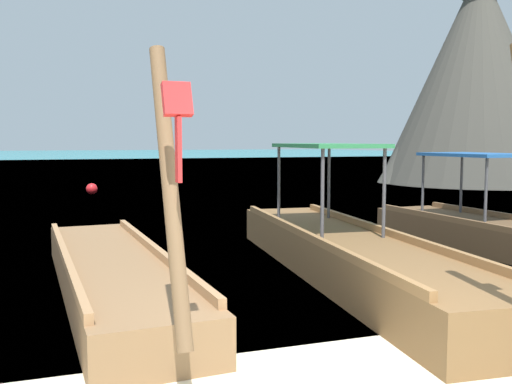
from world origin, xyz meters
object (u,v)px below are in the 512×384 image
(longtail_boat_red_ribbon, at_px, (113,274))
(longtail_boat_violet_ribbon, at_px, (500,234))
(longtail_boat_yellow_ribbon, at_px, (348,253))
(mooring_buoy_near, at_px, (92,189))
(karst_rock, at_px, (474,77))

(longtail_boat_red_ribbon, distance_m, longtail_boat_violet_ribbon, 6.70)
(longtail_boat_yellow_ribbon, bearing_deg, mooring_buoy_near, 101.21)
(longtail_boat_red_ribbon, distance_m, mooring_buoy_near, 14.03)
(mooring_buoy_near, bearing_deg, karst_rock, 1.19)
(longtail_boat_red_ribbon, bearing_deg, karst_rock, 39.46)
(longtail_boat_red_ribbon, height_order, mooring_buoy_near, longtail_boat_red_ribbon)
(longtail_boat_red_ribbon, bearing_deg, longtail_boat_violet_ribbon, 5.69)
(longtail_boat_red_ribbon, xyz_separation_m, mooring_buoy_near, (0.42, 14.02, -0.05))
(longtail_boat_yellow_ribbon, height_order, mooring_buoy_near, longtail_boat_yellow_ribbon)
(longtail_boat_red_ribbon, bearing_deg, mooring_buoy_near, 88.27)
(mooring_buoy_near, bearing_deg, longtail_boat_red_ribbon, -91.73)
(longtail_boat_yellow_ribbon, xyz_separation_m, longtail_boat_violet_ribbon, (3.43, 0.82, -0.04))
(karst_rock, xyz_separation_m, mooring_buoy_near, (-17.04, -0.35, -4.67))
(longtail_boat_red_ribbon, bearing_deg, longtail_boat_yellow_ribbon, -2.77)
(longtail_boat_yellow_ribbon, bearing_deg, longtail_boat_violet_ribbon, 13.45)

